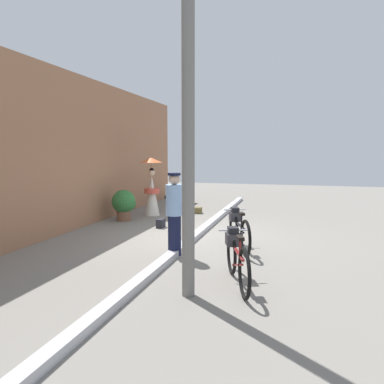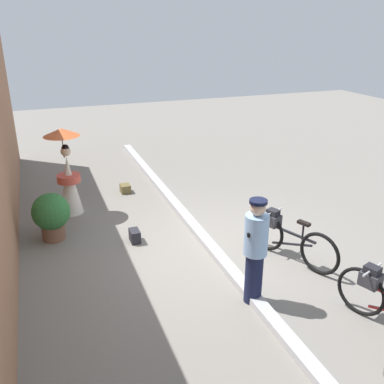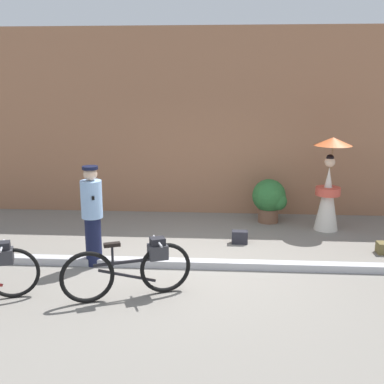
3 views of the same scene
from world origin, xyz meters
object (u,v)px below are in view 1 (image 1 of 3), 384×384
bicycle_far_side (236,256)px  person_officer (174,212)px  potted_plant_by_door (124,203)px  backpack_on_pavement (198,210)px  backpack_spare (161,223)px  utility_pole (188,125)px  bicycle_near_officer (238,228)px  person_with_parasol (152,187)px

bicycle_far_side → person_officer: bearing=50.0°
person_officer → potted_plant_by_door: bearing=40.5°
person_officer → bicycle_far_side: bearing=-130.0°
person_officer → potted_plant_by_door: (3.07, 2.63, -0.36)m
bicycle_far_side → backpack_on_pavement: (6.12, 2.27, -0.33)m
backpack_on_pavement → backpack_spare: 2.55m
bicycle_far_side → utility_pole: bearing=139.5°
person_officer → backpack_on_pavement: person_officer is taller
bicycle_near_officer → person_with_parasol: person_with_parasol is taller
bicycle_far_side → utility_pole: size_ratio=0.35×
potted_plant_by_door → utility_pole: size_ratio=0.19×
bicycle_near_officer → backpack_spare: bearing=56.7°
bicycle_near_officer → backpack_spare: size_ratio=5.89×
backpack_on_pavement → person_officer: bearing=-170.2°
person_with_parasol → backpack_on_pavement: bearing=-61.1°
bicycle_near_officer → bicycle_far_side: 2.08m
backpack_on_pavement → utility_pole: 7.37m
person_with_parasol → utility_pole: size_ratio=0.39×
backpack_spare → bicycle_far_side: bearing=-143.8°
backpack_on_pavement → utility_pole: size_ratio=0.06×
bicycle_near_officer → bicycle_far_side: (-2.06, -0.29, 0.00)m
backpack_on_pavement → bicycle_far_side: bearing=-159.6°
bicycle_near_officer → backpack_on_pavement: bearing=26.0°
bicycle_far_side → person_with_parasol: size_ratio=0.90×
utility_pole → person_officer: bearing=24.3°
person_officer → potted_plant_by_door: 4.06m
bicycle_near_officer → potted_plant_by_door: potted_plant_by_door is taller
potted_plant_by_door → person_officer: bearing=-139.5°
backpack_on_pavement → backpack_spare: size_ratio=0.96×
bicycle_near_officer → potted_plant_by_door: 4.36m
bicycle_near_officer → person_with_parasol: 4.72m
person_with_parasol → backpack_on_pavement: (0.75, -1.35, -0.81)m
potted_plant_by_door → bicycle_near_officer: bearing=-120.4°
person_officer → utility_pole: 2.56m
backpack_spare → bicycle_near_officer: bearing=-123.3°
bicycle_far_side → backpack_on_pavement: size_ratio=6.01×
backpack_spare → utility_pole: size_ratio=0.06×
utility_pole → person_with_parasol: bearing=26.7°
person_with_parasol → bicycle_far_side: bearing=-146.0°
bicycle_near_officer → person_officer: size_ratio=1.05×
bicycle_near_officer → bicycle_far_side: size_ratio=1.02×
person_officer → backpack_on_pavement: bearing=9.8°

